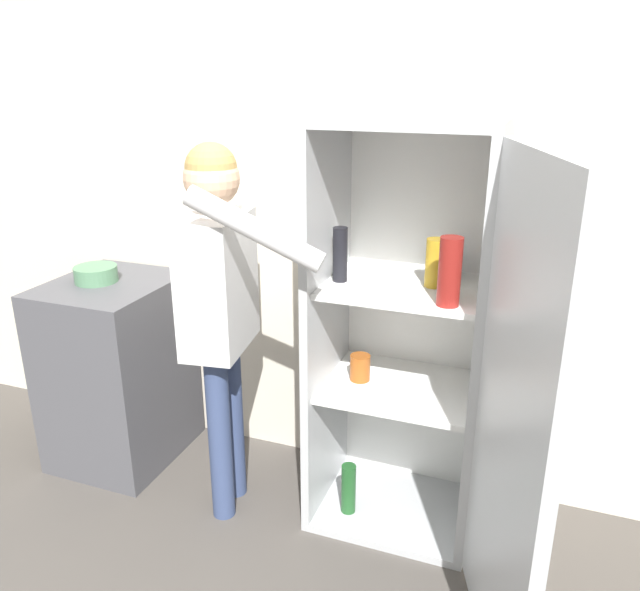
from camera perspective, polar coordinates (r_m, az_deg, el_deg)
name	(u,v)px	position (r m, az deg, el deg)	size (l,w,h in m)	color
ground_plane	(259,591)	(2.66, -5.60, -25.27)	(12.00, 12.00, 0.00)	#4C4742
wall_back	(344,213)	(2.86, 2.18, 7.52)	(7.00, 0.06, 2.55)	beige
refrigerator	(427,348)	(2.47, 9.75, -4.79)	(0.96, 1.21, 1.73)	#B7BABC
person	(220,288)	(2.57, -9.13, 0.71)	(0.66, 0.51, 1.63)	#384770
counter	(118,371)	(3.31, -17.95, -6.54)	(0.56, 0.63, 0.93)	#4C4C51
bowl	(96,274)	(3.16, -19.81, 1.86)	(0.20, 0.20, 0.08)	#517F5B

